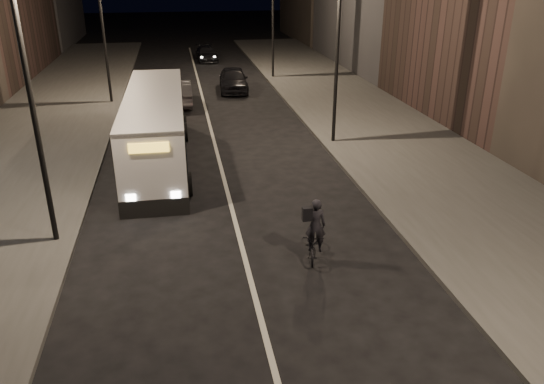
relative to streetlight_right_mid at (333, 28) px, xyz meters
name	(u,v)px	position (x,y,z in m)	size (l,w,h in m)	color
ground	(255,298)	(-5.33, -12.00, -5.36)	(180.00, 180.00, 0.00)	black
sidewalk_right	(376,127)	(3.17, 2.00, -5.28)	(7.00, 70.00, 0.16)	#363634
sidewalk_left	(32,146)	(-13.83, 2.00, -5.28)	(7.00, 70.00, 0.16)	#363634
streetlight_right_mid	(333,28)	(0.00, 0.00, 0.00)	(1.20, 0.44, 8.12)	black
streetlight_right_far	(269,3)	(0.00, 16.00, 0.00)	(1.20, 0.44, 8.12)	black
streetlight_left_near	(36,68)	(-10.66, -8.00, 0.00)	(1.20, 0.44, 8.12)	black
streetlight_left_far	(106,13)	(-10.66, 10.00, 0.00)	(1.20, 0.44, 8.12)	black
city_bus	(156,126)	(-7.92, -1.12, -3.73)	(2.72, 11.18, 3.00)	silver
cyclist_on_bicycle	(314,238)	(-3.35, -10.27, -4.71)	(0.98, 1.79, 1.95)	black
car_near	(233,80)	(-3.13, 12.23, -4.58)	(1.85, 4.60, 1.57)	black
car_mid	(178,92)	(-6.88, 9.09, -4.61)	(1.59, 4.57, 1.51)	#303032
car_far	(207,54)	(-4.09, 24.79, -4.74)	(1.73, 4.26, 1.24)	black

